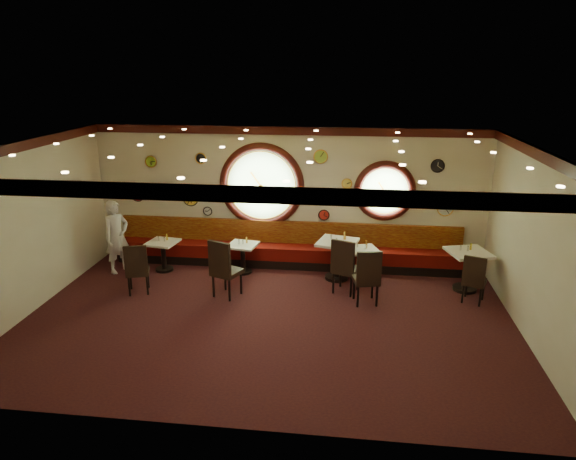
# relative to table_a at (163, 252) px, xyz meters

# --- Properties ---
(floor) EXTENTS (9.00, 6.00, 0.00)m
(floor) POSITION_rel_table_a_xyz_m (2.73, -2.09, -0.44)
(floor) COLOR black
(floor) RESTS_ON ground
(ceiling) EXTENTS (9.00, 6.00, 0.02)m
(ceiling) POSITION_rel_table_a_xyz_m (2.73, -2.09, 2.76)
(ceiling) COLOR gold
(ceiling) RESTS_ON wall_back
(wall_back) EXTENTS (9.00, 0.02, 3.20)m
(wall_back) POSITION_rel_table_a_xyz_m (2.73, 0.91, 1.16)
(wall_back) COLOR beige
(wall_back) RESTS_ON floor
(wall_front) EXTENTS (9.00, 0.02, 3.20)m
(wall_front) POSITION_rel_table_a_xyz_m (2.73, -5.09, 1.16)
(wall_front) COLOR beige
(wall_front) RESTS_ON floor
(wall_left) EXTENTS (0.02, 6.00, 3.20)m
(wall_left) POSITION_rel_table_a_xyz_m (-1.77, -2.09, 1.16)
(wall_left) COLOR beige
(wall_left) RESTS_ON floor
(wall_right) EXTENTS (0.02, 6.00, 3.20)m
(wall_right) POSITION_rel_table_a_xyz_m (7.23, -2.09, 1.16)
(wall_right) COLOR beige
(wall_right) RESTS_ON floor
(molding_back) EXTENTS (9.00, 0.10, 0.18)m
(molding_back) POSITION_rel_table_a_xyz_m (2.73, 0.86, 2.67)
(molding_back) COLOR #350D09
(molding_back) RESTS_ON wall_back
(molding_front) EXTENTS (9.00, 0.10, 0.18)m
(molding_front) POSITION_rel_table_a_xyz_m (2.73, -5.04, 2.67)
(molding_front) COLOR #350D09
(molding_front) RESTS_ON wall_back
(molding_left) EXTENTS (0.10, 6.00, 0.18)m
(molding_left) POSITION_rel_table_a_xyz_m (-1.72, -2.09, 2.67)
(molding_left) COLOR #350D09
(molding_left) RESTS_ON wall_back
(molding_right) EXTENTS (0.10, 6.00, 0.18)m
(molding_right) POSITION_rel_table_a_xyz_m (7.18, -2.09, 2.67)
(molding_right) COLOR #350D09
(molding_right) RESTS_ON wall_back
(banquette_base) EXTENTS (8.00, 0.55, 0.20)m
(banquette_base) POSITION_rel_table_a_xyz_m (2.73, 0.63, -0.34)
(banquette_base) COLOR black
(banquette_base) RESTS_ON floor
(banquette_seat) EXTENTS (8.00, 0.55, 0.30)m
(banquette_seat) POSITION_rel_table_a_xyz_m (2.73, 0.63, -0.09)
(banquette_seat) COLOR #570907
(banquette_seat) RESTS_ON banquette_base
(banquette_back) EXTENTS (8.00, 0.10, 0.55)m
(banquette_back) POSITION_rel_table_a_xyz_m (2.73, 0.85, 0.31)
(banquette_back) COLOR #650F08
(banquette_back) RESTS_ON wall_back
(porthole_left_glass) EXTENTS (1.66, 0.02, 1.66)m
(porthole_left_glass) POSITION_rel_table_a_xyz_m (2.13, 0.91, 1.41)
(porthole_left_glass) COLOR #9ED580
(porthole_left_glass) RESTS_ON wall_back
(porthole_left_frame) EXTENTS (1.98, 0.18, 1.98)m
(porthole_left_frame) POSITION_rel_table_a_xyz_m (2.13, 0.89, 1.41)
(porthole_left_frame) COLOR #350D09
(porthole_left_frame) RESTS_ON wall_back
(porthole_left_ring) EXTENTS (1.61, 0.03, 1.61)m
(porthole_left_ring) POSITION_rel_table_a_xyz_m (2.13, 0.86, 1.41)
(porthole_left_ring) COLOR gold
(porthole_left_ring) RESTS_ON wall_back
(porthole_right_glass) EXTENTS (1.10, 0.02, 1.10)m
(porthole_right_glass) POSITION_rel_table_a_xyz_m (4.93, 0.91, 1.36)
(porthole_right_glass) COLOR #9ED580
(porthole_right_glass) RESTS_ON wall_back
(porthole_right_frame) EXTENTS (1.38, 0.18, 1.38)m
(porthole_right_frame) POSITION_rel_table_a_xyz_m (4.93, 0.89, 1.36)
(porthole_right_frame) COLOR #350D09
(porthole_right_frame) RESTS_ON wall_back
(porthole_right_ring) EXTENTS (1.09, 0.03, 1.09)m
(porthole_right_ring) POSITION_rel_table_a_xyz_m (4.93, 0.86, 1.36)
(porthole_right_ring) COLOR gold
(porthole_right_ring) RESTS_ON wall_back
(wall_clock_0) EXTENTS (0.30, 0.03, 0.30)m
(wall_clock_0) POSITION_rel_table_a_xyz_m (3.48, 0.87, 2.11)
(wall_clock_0) COLOR #95B538
(wall_clock_0) RESTS_ON wall_back
(wall_clock_1) EXTENTS (0.24, 0.03, 0.24)m
(wall_clock_1) POSITION_rel_table_a_xyz_m (0.73, 0.87, 2.01)
(wall_clock_1) COLOR black
(wall_clock_1) RESTS_ON wall_back
(wall_clock_2) EXTENTS (0.22, 0.03, 0.22)m
(wall_clock_2) POSITION_rel_table_a_xyz_m (4.08, 0.87, 1.51)
(wall_clock_2) COLOR gold
(wall_clock_2) RESTS_ON wall_back
(wall_clock_3) EXTENTS (0.28, 0.03, 0.28)m
(wall_clock_3) POSITION_rel_table_a_xyz_m (6.03, 0.87, 1.96)
(wall_clock_3) COLOR black
(wall_clock_3) RESTS_ON wall_back
(wall_clock_4) EXTENTS (0.24, 0.03, 0.24)m
(wall_clock_4) POSITION_rel_table_a_xyz_m (3.58, 0.87, 0.76)
(wall_clock_4) COLOR red
(wall_clock_4) RESTS_ON wall_back
(wall_clock_5) EXTENTS (0.34, 0.03, 0.34)m
(wall_clock_5) POSITION_rel_table_a_xyz_m (6.28, 0.87, 1.01)
(wall_clock_5) COLOR silver
(wall_clock_5) RESTS_ON wall_back
(wall_clock_6) EXTENTS (0.36, 0.03, 0.36)m
(wall_clock_6) POSITION_rel_table_a_xyz_m (0.43, 0.87, 1.06)
(wall_clock_6) COLOR yellow
(wall_clock_6) RESTS_ON wall_back
(wall_clock_7) EXTENTS (0.32, 0.03, 0.32)m
(wall_clock_7) POSITION_rel_table_a_xyz_m (-0.87, 0.87, 1.11)
(wall_clock_7) COLOR red
(wall_clock_7) RESTS_ON wall_back
(wall_clock_8) EXTENTS (0.26, 0.03, 0.26)m
(wall_clock_8) POSITION_rel_table_a_xyz_m (-0.47, 0.87, 1.91)
(wall_clock_8) COLOR #76AC22
(wall_clock_8) RESTS_ON wall_back
(wall_clock_9) EXTENTS (0.20, 0.03, 0.20)m
(wall_clock_9) POSITION_rel_table_a_xyz_m (0.83, 0.87, 0.76)
(wall_clock_9) COLOR silver
(wall_clock_9) RESTS_ON wall_back
(table_a) EXTENTS (0.72, 0.72, 0.70)m
(table_a) POSITION_rel_table_a_xyz_m (0.00, 0.00, 0.00)
(table_a) COLOR black
(table_a) RESTS_ON floor
(table_b) EXTENTS (0.71, 0.71, 0.68)m
(table_b) POSITION_rel_table_a_xyz_m (1.82, 0.09, -0.01)
(table_b) COLOR black
(table_b) RESTS_ON floor
(table_c) EXTENTS (0.97, 0.97, 0.88)m
(table_c) POSITION_rel_table_a_xyz_m (3.93, -0.01, 0.11)
(table_c) COLOR black
(table_c) RESTS_ON floor
(table_d) EXTENTS (0.78, 0.78, 0.68)m
(table_d) POSITION_rel_table_a_xyz_m (4.49, 0.13, -0.01)
(table_d) COLOR black
(table_d) RESTS_ON floor
(table_e) EXTENTS (0.97, 0.97, 0.86)m
(table_e) POSITION_rel_table_a_xyz_m (6.62, -0.27, 0.10)
(table_e) COLOR black
(table_e) RESTS_ON floor
(chair_a) EXTENTS (0.57, 0.57, 0.66)m
(chair_a) POSITION_rel_table_a_xyz_m (-0.07, -1.29, 0.17)
(chair_a) COLOR black
(chair_a) RESTS_ON floor
(chair_b) EXTENTS (0.67, 0.67, 0.75)m
(chair_b) POSITION_rel_table_a_xyz_m (1.71, -1.24, 0.25)
(chair_b) COLOR black
(chair_b) RESTS_ON floor
(chair_c) EXTENTS (0.63, 0.63, 0.73)m
(chair_c) POSITION_rel_table_a_xyz_m (4.10, -0.76, 0.23)
(chair_c) COLOR black
(chair_c) RESTS_ON floor
(chair_d) EXTENTS (0.57, 0.57, 0.71)m
(chair_d) POSITION_rel_table_a_xyz_m (4.55, -1.23, 0.21)
(chair_d) COLOR black
(chair_d) RESTS_ON floor
(chair_e) EXTENTS (0.55, 0.55, 0.62)m
(chair_e) POSITION_rel_table_a_xyz_m (6.62, -0.91, 0.13)
(chair_e) COLOR black
(chair_e) RESTS_ON floor
(condiment_a_salt) EXTENTS (0.04, 0.04, 0.11)m
(condiment_a_salt) POSITION_rel_table_a_xyz_m (-0.10, 0.04, 0.31)
(condiment_a_salt) COLOR silver
(condiment_a_salt) RESTS_ON table_a
(condiment_b_salt) EXTENTS (0.04, 0.04, 0.10)m
(condiment_b_salt) POSITION_rel_table_a_xyz_m (1.74, 0.09, 0.29)
(condiment_b_salt) COLOR silver
(condiment_b_salt) RESTS_ON table_b
(condiment_c_salt) EXTENTS (0.03, 0.03, 0.10)m
(condiment_c_salt) POSITION_rel_table_a_xyz_m (3.79, 0.11, 0.48)
(condiment_c_salt) COLOR silver
(condiment_c_salt) RESTS_ON table_c
(condiment_d_salt) EXTENTS (0.03, 0.03, 0.09)m
(condiment_d_salt) POSITION_rel_table_a_xyz_m (4.37, 0.22, 0.28)
(condiment_d_salt) COLOR silver
(condiment_d_salt) RESTS_ON table_d
(condiment_a_pepper) EXTENTS (0.04, 0.04, 0.10)m
(condiment_a_pepper) POSITION_rel_table_a_xyz_m (0.04, 0.02, 0.31)
(condiment_a_pepper) COLOR silver
(condiment_a_pepper) RESTS_ON table_a
(condiment_b_pepper) EXTENTS (0.03, 0.03, 0.09)m
(condiment_b_pepper) POSITION_rel_table_a_xyz_m (1.82, 0.12, 0.28)
(condiment_b_pepper) COLOR silver
(condiment_b_pepper) RESTS_ON table_b
(condiment_c_pepper) EXTENTS (0.03, 0.03, 0.09)m
(condiment_c_pepper) POSITION_rel_table_a_xyz_m (3.91, -0.08, 0.48)
(condiment_c_pepper) COLOR silver
(condiment_c_pepper) RESTS_ON table_c
(condiment_d_pepper) EXTENTS (0.04, 0.04, 0.11)m
(condiment_d_pepper) POSITION_rel_table_a_xyz_m (4.54, 0.12, 0.29)
(condiment_d_pepper) COLOR silver
(condiment_d_pepper) RESTS_ON table_d
(condiment_a_bottle) EXTENTS (0.04, 0.04, 0.14)m
(condiment_a_bottle) POSITION_rel_table_a_xyz_m (0.07, 0.12, 0.33)
(condiment_a_bottle) COLOR gold
(condiment_a_bottle) RESTS_ON table_a
(condiment_b_bottle) EXTENTS (0.04, 0.04, 0.14)m
(condiment_b_bottle) POSITION_rel_table_a_xyz_m (1.90, 0.19, 0.31)
(condiment_b_bottle) COLOR #C6882E
(condiment_b_bottle) RESTS_ON table_b
(condiment_c_bottle) EXTENTS (0.06, 0.06, 0.18)m
(condiment_c_bottle) POSITION_rel_table_a_xyz_m (4.08, 0.13, 0.52)
(condiment_c_bottle) COLOR gold
(condiment_c_bottle) RESTS_ON table_c
(condiment_d_bottle) EXTENTS (0.05, 0.05, 0.17)m
(condiment_d_bottle) POSITION_rel_table_a_xyz_m (4.55, 0.18, 0.32)
(condiment_d_bottle) COLOR gold
(condiment_d_bottle) RESTS_ON table_d
(condiment_e_salt) EXTENTS (0.04, 0.04, 0.10)m
(condiment_e_salt) POSITION_rel_table_a_xyz_m (6.46, -0.22, 0.47)
(condiment_e_salt) COLOR silver
(condiment_e_salt) RESTS_ON table_e
(condiment_e_pepper) EXTENTS (0.04, 0.04, 0.11)m
(condiment_e_pepper) POSITION_rel_table_a_xyz_m (6.60, -0.25, 0.47)
(condiment_e_pepper) COLOR silver
(condiment_e_pepper) RESTS_ON table_e
(condiment_e_bottle) EXTENTS (0.04, 0.04, 0.14)m
(condiment_e_bottle) POSITION_rel_table_a_xyz_m (6.67, -0.17, 0.49)
(condiment_e_bottle) COLOR gold
(condiment_e_bottle) RESTS_ON table_e
(waiter) EXTENTS (0.65, 0.72, 1.66)m
(waiter) POSITION_rel_table_a_xyz_m (-0.99, -0.17, 0.39)
(waiter) COLOR silver
(waiter) RESTS_ON floor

